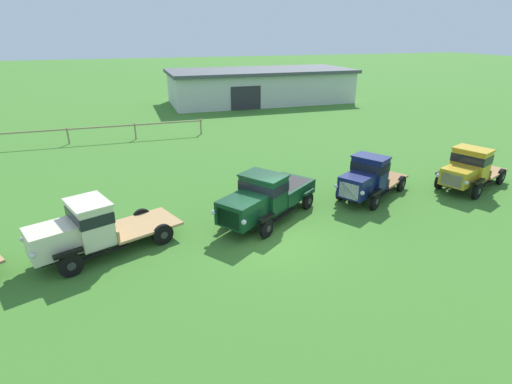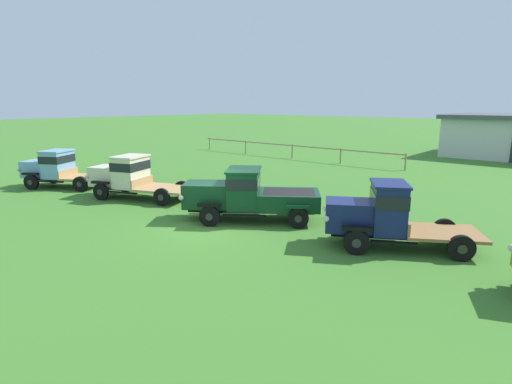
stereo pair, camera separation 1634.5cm
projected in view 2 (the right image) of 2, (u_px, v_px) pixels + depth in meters
The scene contains 6 objects.
ground_plane at pixel (208, 228), 15.07m from camera, with size 240.00×240.00×0.00m, color #3D7528.
paddock_fence at pixel (289, 147), 34.16m from camera, with size 20.28×0.27×1.22m.
vintage_truck_foreground_near at pixel (55, 168), 22.32m from camera, with size 4.85×3.79×2.08m.
vintage_truck_second_in_line at pixel (128, 176), 19.77m from camera, with size 5.63×3.60×2.12m.
vintage_truck_midrow_center at pixel (249, 194), 15.96m from camera, with size 5.42×4.61×2.09m.
vintage_truck_far_side at pixel (382, 214), 12.93m from camera, with size 5.03×3.91×2.16m.
Camera 2 is at (10.75, -9.77, 4.63)m, focal length 28.00 mm.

